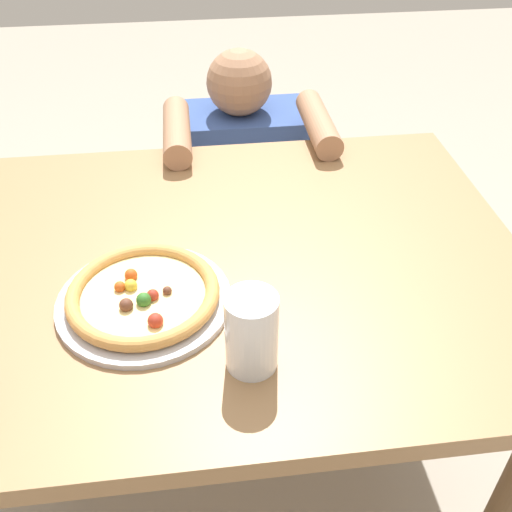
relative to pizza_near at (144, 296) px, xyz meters
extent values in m
plane|color=#9E9384|center=(0.14, 0.12, -0.77)|extent=(8.00, 8.00, 0.00)
cube|color=#936D47|center=(0.14, 0.12, -0.04)|extent=(1.22, 0.91, 0.04)
cylinder|color=brown|center=(0.67, -0.26, -0.41)|extent=(0.07, 0.07, 0.71)
cylinder|color=brown|center=(-0.39, 0.49, -0.41)|extent=(0.07, 0.07, 0.71)
cylinder|color=brown|center=(0.67, 0.49, -0.41)|extent=(0.07, 0.07, 0.71)
cylinder|color=#B7B7BC|center=(0.00, 0.00, -0.01)|extent=(0.31, 0.31, 0.01)
cylinder|color=#E5CC7F|center=(0.00, 0.00, 0.00)|extent=(0.22, 0.22, 0.01)
torus|color=#C68C47|center=(0.00, 0.00, 0.01)|extent=(0.27, 0.27, 0.03)
sphere|color=maroon|center=(0.02, -0.01, 0.01)|extent=(0.02, 0.02, 0.02)
sphere|color=maroon|center=(0.02, -0.08, 0.01)|extent=(0.03, 0.03, 0.03)
sphere|color=brown|center=(-0.03, -0.03, 0.01)|extent=(0.02, 0.02, 0.02)
sphere|color=#2D6623|center=(0.00, -0.02, 0.01)|extent=(0.03, 0.03, 0.03)
sphere|color=#BF4C19|center=(-0.02, 0.05, 0.01)|extent=(0.02, 0.02, 0.02)
sphere|color=gold|center=(-0.02, 0.02, 0.01)|extent=(0.02, 0.02, 0.02)
sphere|color=brown|center=(0.04, 0.00, 0.01)|extent=(0.02, 0.02, 0.02)
sphere|color=#BF4C19|center=(-0.04, 0.02, 0.01)|extent=(0.02, 0.02, 0.02)
cylinder|color=silver|center=(0.17, -0.16, 0.05)|extent=(0.08, 0.08, 0.14)
cube|color=white|center=(0.19, -0.16, 0.10)|extent=(0.02, 0.02, 0.02)
cube|color=white|center=(0.19, -0.16, 0.10)|extent=(0.03, 0.03, 0.02)
cylinder|color=#333847|center=(0.25, 0.83, -0.54)|extent=(0.33, 0.33, 0.45)
cube|color=#334C8C|center=(0.25, 0.83, -0.18)|extent=(0.41, 0.22, 0.27)
sphere|color=#A37556|center=(0.25, 0.83, 0.04)|extent=(0.19, 0.19, 0.19)
cylinder|color=#A37556|center=(0.07, 0.60, 0.02)|extent=(0.07, 0.28, 0.07)
cylinder|color=#A37556|center=(0.44, 0.60, 0.02)|extent=(0.07, 0.28, 0.07)
camera|label=1|loc=(0.10, -0.78, 0.70)|focal=41.01mm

